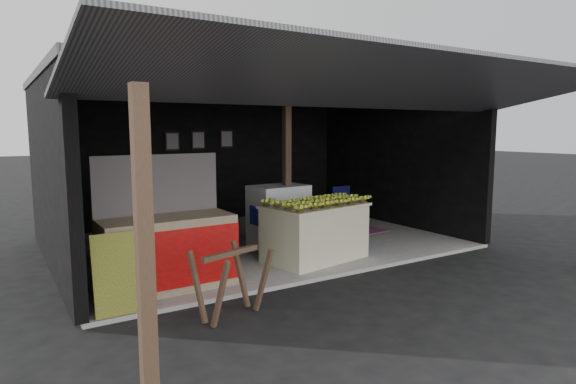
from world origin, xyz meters
TOP-DOWN VIEW (x-y plane):
  - ground at (0.00, 0.00)m, footprint 80.00×80.00m
  - concrete_slab at (0.00, 2.50)m, footprint 7.00×5.00m
  - shophouse at (0.00, 2.82)m, footprint 7.40×7.29m
  - banana_table at (0.18, 0.85)m, footprint 1.79×1.28m
  - banana_pile at (0.18, 0.85)m, footprint 1.66×1.16m
  - white_crate at (0.15, 1.93)m, footprint 1.05×0.76m
  - neighbor_stall at (-2.31, 0.71)m, footprint 1.74×0.81m
  - green_signboard at (-3.04, 0.11)m, footprint 0.63×0.19m
  - sawhorse at (-1.97, -0.55)m, footprint 0.88×0.87m
  - water_barrel at (1.13, 1.03)m, footprint 0.37×0.37m
  - plastic_chair at (1.92, 2.27)m, footprint 0.45×0.45m
  - magenta_rug at (2.01, 2.25)m, footprint 1.61×1.18m
  - picture_frames at (-0.17, 4.89)m, footprint 1.62×0.04m

SIDE VIEW (x-z plane):
  - ground at x=0.00m, z-range 0.00..0.00m
  - concrete_slab at x=0.00m, z-range 0.00..0.06m
  - magenta_rug at x=2.01m, z-range 0.06..0.07m
  - water_barrel at x=1.13m, z-range 0.06..0.60m
  - sawhorse at x=-1.97m, z-range 0.11..0.90m
  - banana_table at x=0.18m, z-range 0.06..0.97m
  - green_signboard at x=-3.04m, z-range 0.06..1.00m
  - neighbor_stall at x=-2.31m, z-range -0.30..1.48m
  - plastic_chair at x=1.92m, z-range 0.14..1.09m
  - white_crate at x=0.15m, z-range 0.06..1.17m
  - banana_pile at x=0.18m, z-range 0.97..1.15m
  - picture_frames at x=-0.17m, z-range 1.70..2.16m
  - shophouse at x=0.00m, z-range 0.59..3.61m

